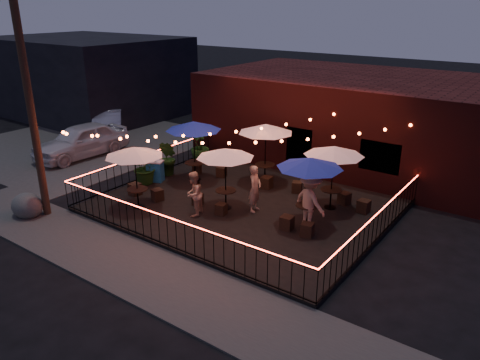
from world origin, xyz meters
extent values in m
plane|color=black|center=(0.00, 0.00, 0.00)|extent=(110.00, 110.00, 0.00)
cube|color=black|center=(0.00, 2.00, 0.07)|extent=(10.00, 8.00, 0.15)
cube|color=#3F3D3A|center=(0.00, -3.25, 0.03)|extent=(18.00, 2.50, 0.05)
cube|color=#3F3D3A|center=(-12.00, 4.00, 0.01)|extent=(11.00, 12.00, 0.02)
cube|color=#3A120F|center=(1.00, 10.00, 2.00)|extent=(14.00, 8.00, 4.00)
cube|color=black|center=(0.00, 6.12, 1.10)|extent=(1.20, 0.24, 2.20)
cube|color=black|center=(3.50, 6.12, 1.60)|extent=(1.60, 0.24, 1.20)
cube|color=black|center=(-18.00, 9.00, 2.50)|extent=(12.00, 9.00, 5.00)
cylinder|color=#3C2718|center=(-5.40, -2.60, 4.00)|extent=(0.26, 0.26, 8.00)
cube|color=black|center=(0.00, -2.00, 0.23)|extent=(10.00, 0.04, 0.04)
cube|color=black|center=(0.00, -2.00, 1.15)|extent=(10.00, 0.04, 0.04)
cube|color=#FF3622|center=(0.00, -2.00, 1.18)|extent=(10.00, 0.03, 0.02)
cube|color=black|center=(-5.00, 2.00, 0.23)|extent=(0.04, 8.00, 0.04)
cube|color=black|center=(-5.00, 2.00, 1.15)|extent=(0.04, 8.00, 0.04)
cube|color=#FF3622|center=(-5.00, 2.00, 1.18)|extent=(0.03, 8.00, 0.02)
cube|color=black|center=(5.00, 2.00, 0.23)|extent=(0.04, 8.00, 0.04)
cube|color=black|center=(5.00, 2.00, 1.15)|extent=(0.04, 8.00, 0.04)
cube|color=#FF3622|center=(5.00, 2.00, 1.18)|extent=(0.03, 8.00, 0.02)
cylinder|color=black|center=(-3.00, -0.44, 0.16)|extent=(0.41, 0.41, 0.03)
cylinder|color=black|center=(-3.00, -0.44, 0.50)|extent=(0.06, 0.06, 0.68)
cylinder|color=black|center=(-3.00, -0.44, 0.85)|extent=(0.75, 0.75, 0.04)
cylinder|color=black|center=(-3.00, -0.44, 1.28)|extent=(0.04, 0.04, 2.26)
cone|color=silver|center=(-3.00, -0.44, 2.26)|extent=(2.70, 2.70, 0.33)
cylinder|color=black|center=(-3.16, 2.90, 0.17)|extent=(0.46, 0.46, 0.03)
cylinder|color=black|center=(-3.16, 2.90, 0.53)|extent=(0.06, 0.06, 0.74)
cylinder|color=black|center=(-3.16, 2.90, 0.92)|extent=(0.83, 0.83, 0.04)
cylinder|color=black|center=(-3.16, 2.90, 1.39)|extent=(0.05, 0.05, 2.48)
cone|color=navy|center=(-3.16, 2.90, 2.48)|extent=(2.35, 2.35, 0.36)
cylinder|color=black|center=(-0.36, 1.35, 0.16)|extent=(0.41, 0.41, 0.03)
cylinder|color=black|center=(-0.36, 1.35, 0.49)|extent=(0.06, 0.06, 0.67)
cylinder|color=black|center=(-0.36, 1.35, 0.84)|extent=(0.74, 0.74, 0.04)
cylinder|color=black|center=(-0.36, 1.35, 1.27)|extent=(0.04, 0.04, 2.23)
cone|color=silver|center=(-0.36, 1.35, 2.24)|extent=(2.17, 2.17, 0.33)
cylinder|color=black|center=(-0.67, 4.41, 0.17)|extent=(0.45, 0.45, 0.03)
cylinder|color=black|center=(-0.67, 4.41, 0.53)|extent=(0.06, 0.06, 0.73)
cylinder|color=black|center=(-0.67, 4.41, 0.90)|extent=(0.81, 0.81, 0.04)
cylinder|color=black|center=(-0.67, 4.41, 1.37)|extent=(0.04, 0.04, 2.43)
cone|color=silver|center=(-0.67, 4.41, 2.43)|extent=(2.45, 2.45, 0.35)
cylinder|color=black|center=(2.68, 1.83, 0.16)|extent=(0.43, 0.43, 0.03)
cylinder|color=black|center=(2.68, 1.83, 0.51)|extent=(0.06, 0.06, 0.70)
cylinder|color=black|center=(2.68, 1.83, 0.87)|extent=(0.78, 0.78, 0.04)
cylinder|color=black|center=(2.68, 1.83, 1.32)|extent=(0.04, 0.04, 2.35)
cone|color=navy|center=(2.68, 1.83, 2.35)|extent=(2.78, 2.78, 0.34)
cylinder|color=black|center=(2.70, 3.59, 0.16)|extent=(0.42, 0.42, 0.03)
cylinder|color=black|center=(2.70, 3.59, 0.51)|extent=(0.06, 0.06, 0.69)
cylinder|color=black|center=(2.70, 3.59, 0.86)|extent=(0.77, 0.77, 0.04)
cylinder|color=black|center=(2.70, 3.59, 1.30)|extent=(0.04, 0.04, 2.31)
cone|color=silver|center=(2.70, 3.59, 2.31)|extent=(2.73, 2.73, 0.34)
cube|color=black|center=(-3.95, 0.27, 0.38)|extent=(0.41, 0.41, 0.47)
cube|color=black|center=(-2.88, 0.41, 0.37)|extent=(0.46, 0.46, 0.44)
cube|color=black|center=(-3.62, 3.54, 0.35)|extent=(0.45, 0.45, 0.41)
cube|color=black|center=(-2.49, 3.83, 0.37)|extent=(0.46, 0.46, 0.44)
cube|color=black|center=(-1.40, 1.00, 0.35)|extent=(0.42, 0.42, 0.40)
cube|color=black|center=(-0.16, 0.82, 0.35)|extent=(0.39, 0.39, 0.40)
cube|color=black|center=(-0.22, 3.85, 0.39)|extent=(0.43, 0.43, 0.48)
cube|color=black|center=(1.00, 4.17, 0.37)|extent=(0.47, 0.47, 0.44)
cube|color=black|center=(2.29, 1.18, 0.38)|extent=(0.42, 0.42, 0.46)
cube|color=black|center=(3.07, 1.13, 0.37)|extent=(0.44, 0.44, 0.44)
cube|color=black|center=(2.97, 4.20, 0.37)|extent=(0.47, 0.47, 0.44)
cube|color=black|center=(3.83, 3.91, 0.38)|extent=(0.41, 0.41, 0.46)
imported|color=tan|center=(0.61, 1.78, 1.00)|extent=(0.50, 0.67, 1.70)
imported|color=tan|center=(-0.88, 0.22, 0.95)|extent=(0.80, 0.92, 1.60)
imported|color=#D3B388|center=(2.82, 1.71, 1.11)|extent=(1.40, 1.07, 1.92)
imported|color=#13390F|center=(-4.49, 1.39, 0.87)|extent=(1.62, 1.53, 1.44)
imported|color=#12350D|center=(-4.44, 2.64, 0.92)|extent=(1.00, 0.89, 1.55)
imported|color=#12340F|center=(-4.60, 4.91, 0.92)|extent=(0.89, 0.89, 1.53)
cube|color=blue|center=(-4.40, 1.82, 0.57)|extent=(0.75, 0.65, 0.83)
cube|color=silver|center=(-4.40, 1.82, 1.00)|extent=(0.80, 0.70, 0.05)
ellipsoid|color=#4F4F4A|center=(-5.83, -3.07, 0.40)|extent=(1.04, 0.89, 0.80)
imported|color=silver|center=(-10.08, 2.40, 0.81)|extent=(2.15, 4.85, 1.62)
imported|color=#A8A7B0|center=(-11.93, 5.56, 0.73)|extent=(4.33, 4.15, 1.47)
camera|label=1|loc=(9.13, -10.91, 7.14)|focal=35.00mm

